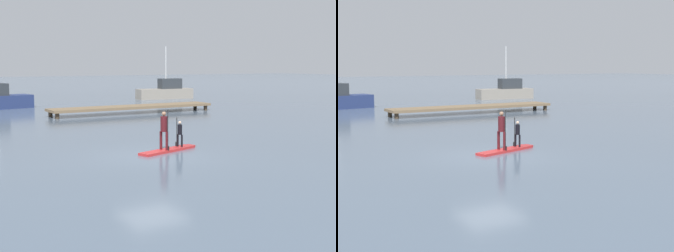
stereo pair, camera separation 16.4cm
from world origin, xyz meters
The scene contains 6 objects.
ground_plane centered at (0.00, 0.00, 0.00)m, with size 240.00×240.00×0.00m, color slate.
paddleboard_near centered at (1.01, 0.46, 0.05)m, with size 3.01×1.40×0.10m.
paddler_adult centered at (0.74, 0.36, 0.99)m, with size 0.35×0.48×1.65m.
paddler_child_solo centered at (1.68, 0.69, 0.71)m, with size 0.24×0.37×1.23m.
fishing_boat_green_midground centered at (16.16, 26.50, 0.75)m, with size 5.87×2.18×5.28m.
floating_dock centered at (6.72, 15.08, 0.45)m, with size 12.31×2.03×0.55m.
Camera 2 is at (-8.98, -16.67, 3.57)m, focal length 52.64 mm.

